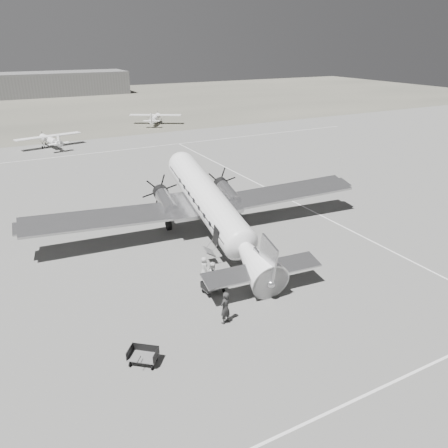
# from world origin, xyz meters

# --- Properties ---
(ground) EXTENTS (260.00, 260.00, 0.00)m
(ground) POSITION_xyz_m (0.00, 0.00, 0.00)
(ground) COLOR slate
(ground) RESTS_ON ground
(taxi_line_near) EXTENTS (60.00, 0.15, 0.01)m
(taxi_line_near) POSITION_xyz_m (0.00, -14.00, 0.01)
(taxi_line_near) COLOR silver
(taxi_line_near) RESTS_ON ground
(taxi_line_right) EXTENTS (0.15, 80.00, 0.01)m
(taxi_line_right) POSITION_xyz_m (12.00, 0.00, 0.01)
(taxi_line_right) COLOR silver
(taxi_line_right) RESTS_ON ground
(taxi_line_horizon) EXTENTS (90.00, 0.15, 0.01)m
(taxi_line_horizon) POSITION_xyz_m (0.00, 40.00, 0.01)
(taxi_line_horizon) COLOR silver
(taxi_line_horizon) RESTS_ON ground
(grass_infield) EXTENTS (260.00, 90.00, 0.01)m
(grass_infield) POSITION_xyz_m (0.00, 95.00, 0.00)
(grass_infield) COLOR #696659
(grass_infield) RESTS_ON ground
(hangar_main) EXTENTS (42.00, 14.00, 6.60)m
(hangar_main) POSITION_xyz_m (5.00, 120.00, 3.30)
(hangar_main) COLOR #606060
(hangar_main) RESTS_ON ground
(dc3_airliner) EXTENTS (31.24, 22.99, 5.64)m
(dc3_airliner) POSITION_xyz_m (0.47, 4.70, 2.82)
(dc3_airliner) COLOR #ABABAD
(dc3_airliner) RESTS_ON ground
(light_plane_left) EXTENTS (11.43, 9.99, 2.06)m
(light_plane_left) POSITION_xyz_m (-6.53, 46.58, 1.03)
(light_plane_left) COLOR white
(light_plane_left) RESTS_ON ground
(light_plane_right) EXTENTS (12.96, 12.25, 2.12)m
(light_plane_right) POSITION_xyz_m (14.62, 58.37, 1.06)
(light_plane_right) COLOR white
(light_plane_right) RESTS_ON ground
(baggage_cart_near) EXTENTS (1.65, 1.26, 0.86)m
(baggage_cart_near) POSITION_xyz_m (-3.12, -2.60, 0.43)
(baggage_cart_near) COLOR #5C5C5C
(baggage_cart_near) RESTS_ON ground
(baggage_cart_far) EXTENTS (1.88, 1.81, 0.87)m
(baggage_cart_far) POSITION_xyz_m (-9.34, -7.05, 0.43)
(baggage_cart_far) COLOR #5C5C5C
(baggage_cart_far) RESTS_ON ground
(ground_crew) EXTENTS (0.87, 0.73, 2.04)m
(ground_crew) POSITION_xyz_m (-3.99, -5.89, 1.02)
(ground_crew) COLOR #292929
(ground_crew) RESTS_ON ground
(ramp_agent) EXTENTS (0.90, 1.06, 1.90)m
(ramp_agent) POSITION_xyz_m (-2.88, -2.04, 0.95)
(ramp_agent) COLOR silver
(ramp_agent) RESTS_ON ground
(passenger) EXTENTS (0.52, 0.75, 1.48)m
(passenger) POSITION_xyz_m (-2.73, -0.38, 0.74)
(passenger) COLOR #AEAEAC
(passenger) RESTS_ON ground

